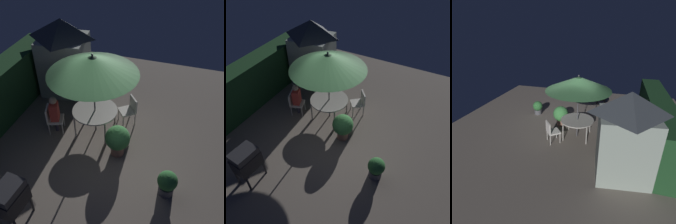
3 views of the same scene
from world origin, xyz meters
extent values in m
plane|color=#6B6056|center=(0.00, 0.00, 0.00)|extent=(11.00, 11.00, 0.00)
cube|color=#193D1E|center=(0.00, 3.50, 0.88)|extent=(5.97, 0.81, 1.75)
cube|color=gray|center=(2.39, 2.27, 1.03)|extent=(1.62, 1.73, 2.05)
pyramid|color=#33383D|center=(2.39, 2.27, 2.37)|extent=(1.72, 1.83, 0.64)
cube|color=slate|center=(2.29, 3.05, 0.80)|extent=(0.60, 0.11, 1.60)
cylinder|color=#B2ADA3|center=(0.62, 0.49, 0.76)|extent=(1.34, 1.34, 0.04)
cylinder|color=gray|center=(0.15, 0.02, 0.37)|extent=(0.05, 0.05, 0.74)
cylinder|color=gray|center=(1.09, 0.02, 0.37)|extent=(0.05, 0.05, 0.74)
cylinder|color=gray|center=(0.15, 0.96, 0.37)|extent=(0.05, 0.05, 0.74)
cylinder|color=gray|center=(1.09, 0.96, 0.37)|extent=(0.05, 0.05, 0.74)
cylinder|color=#4C4C51|center=(0.62, 0.49, 1.27)|extent=(0.04, 0.04, 2.55)
cone|color=#2D5633|center=(0.62, 0.49, 2.28)|extent=(2.51, 2.51, 0.52)
sphere|color=#4C4C51|center=(0.62, 0.49, 2.58)|extent=(0.06, 0.06, 0.06)
cube|color=black|center=(-2.75, 1.11, 0.78)|extent=(0.74, 0.56, 0.45)
cube|color=#2B2B2E|center=(-2.75, 1.11, 1.10)|extent=(0.70, 0.53, 0.20)
cylinder|color=#262628|center=(-3.06, 0.90, 0.28)|extent=(0.06, 0.06, 0.55)
cylinder|color=#262628|center=(-2.44, 0.90, 0.28)|extent=(0.06, 0.06, 0.55)
cylinder|color=#262628|center=(-3.06, 1.32, 0.28)|extent=(0.06, 0.06, 0.55)
cylinder|color=#262628|center=(-2.44, 1.32, 0.28)|extent=(0.06, 0.06, 0.55)
cube|color=silver|center=(0.22, 1.61, 0.45)|extent=(0.59, 0.59, 0.06)
cube|color=silver|center=(0.14, 1.81, 0.68)|extent=(0.45, 0.20, 0.45)
cylinder|color=#AFABA3|center=(0.34, 1.87, 0.23)|extent=(0.04, 0.04, 0.45)
cylinder|color=#AFABA3|center=(-0.04, 1.73, 0.23)|extent=(0.04, 0.04, 0.45)
cylinder|color=#AFABA3|center=(0.47, 1.49, 0.23)|extent=(0.04, 0.04, 0.45)
cylinder|color=#AFABA3|center=(0.09, 1.36, 0.23)|extent=(0.04, 0.04, 0.45)
cube|color=silver|center=(1.26, -0.33, 0.45)|extent=(0.65, 0.65, 0.06)
cube|color=silver|center=(1.39, -0.49, 0.68)|extent=(0.39, 0.32, 0.45)
cylinder|color=#AFABA3|center=(1.23, -0.61, 0.23)|extent=(0.04, 0.04, 0.45)
cylinder|color=#AFABA3|center=(1.54, -0.36, 0.23)|extent=(0.04, 0.04, 0.45)
cylinder|color=#AFABA3|center=(0.98, -0.29, 0.23)|extent=(0.04, 0.04, 0.45)
cylinder|color=#AFABA3|center=(1.29, -0.05, 0.23)|extent=(0.04, 0.04, 0.45)
cylinder|color=#4C4C51|center=(-1.00, -1.96, 0.12)|extent=(0.38, 0.38, 0.24)
sphere|color=#2D6B33|center=(-1.00, -1.96, 0.45)|extent=(0.49, 0.49, 0.49)
cylinder|color=#936651|center=(-0.12, -0.44, 0.15)|extent=(0.37, 0.37, 0.30)
sphere|color=#3D8442|center=(-0.12, -0.44, 0.59)|extent=(0.69, 0.69, 0.69)
cube|color=#CC3D33|center=(0.22, 1.61, 0.76)|extent=(0.40, 0.34, 0.55)
sphere|color=tan|center=(0.22, 1.61, 1.15)|extent=(0.22, 0.22, 0.22)
cylinder|color=#383347|center=(0.22, 1.61, 0.24)|extent=(0.10, 0.10, 0.48)
camera|label=1|loc=(-5.24, -1.94, 5.86)|focal=44.00mm
camera|label=2|loc=(-4.89, -2.83, 5.90)|focal=37.21mm
camera|label=3|loc=(7.33, 1.83, 4.22)|focal=30.25mm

